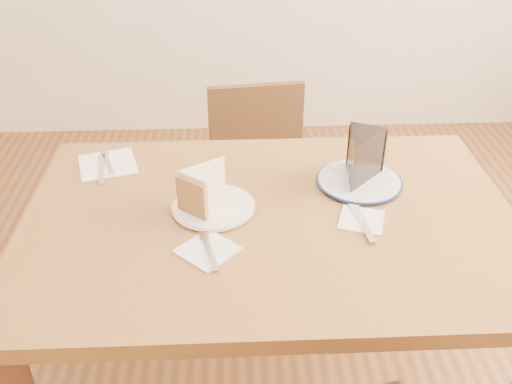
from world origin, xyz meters
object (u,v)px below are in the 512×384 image
(table, at_px, (270,248))
(chair_far, at_px, (262,192))
(plate_navy, at_px, (359,181))
(carrot_cake, at_px, (210,186))
(chocolate_cake, at_px, (360,160))
(plate_cream, at_px, (214,207))

(table, relative_size, chair_far, 1.50)
(plate_navy, relative_size, carrot_cake, 1.79)
(table, bearing_deg, chocolate_cake, 29.63)
(table, bearing_deg, carrot_cake, 161.43)
(carrot_cake, bearing_deg, plate_navy, 51.46)
(plate_navy, bearing_deg, carrot_cake, -167.35)
(table, relative_size, plate_cream, 6.08)
(plate_navy, bearing_deg, plate_cream, -165.05)
(table, xyz_separation_m, plate_cream, (-0.14, 0.03, 0.10))
(plate_cream, height_order, chocolate_cake, chocolate_cake)
(chair_far, bearing_deg, table, 82.09)
(chocolate_cake, bearing_deg, plate_navy, -134.90)
(chair_far, xyz_separation_m, plate_navy, (0.23, -0.44, 0.31))
(table, height_order, chair_far, chair_far)
(plate_navy, bearing_deg, chair_far, 117.82)
(plate_cream, bearing_deg, table, -14.09)
(table, xyz_separation_m, chocolate_cake, (0.24, 0.14, 0.17))
(plate_navy, xyz_separation_m, chocolate_cake, (-0.00, -0.00, 0.07))
(chair_far, height_order, plate_cream, chair_far)
(plate_cream, height_order, carrot_cake, carrot_cake)
(table, height_order, chocolate_cake, chocolate_cake)
(carrot_cake, bearing_deg, plate_cream, -22.76)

